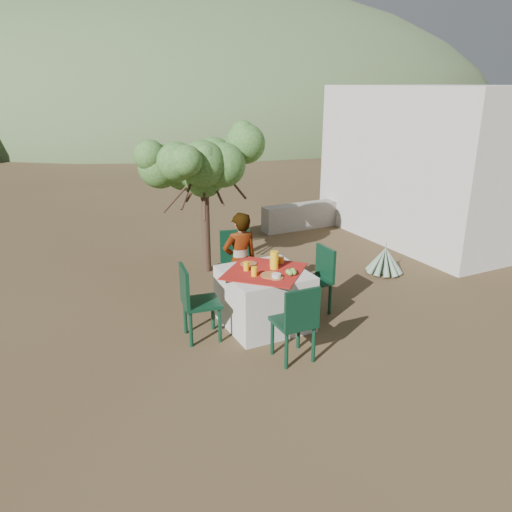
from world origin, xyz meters
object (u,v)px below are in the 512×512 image
at_px(person, 240,261).
at_px(agave, 385,261).
at_px(chair_near, 297,320).
at_px(chair_far, 237,260).
at_px(table, 264,298).
at_px(shrub_tree, 206,171).
at_px(chair_left, 195,299).
at_px(juice_pitcher, 274,260).
at_px(chair_right, 318,276).
at_px(guesthouse, 444,163).

height_order(person, agave, person).
relative_size(chair_near, person, 0.67).
xyz_separation_m(chair_far, chair_near, (-0.19, -2.08, -0.02)).
distance_m(table, agave, 2.79).
relative_size(chair_far, shrub_tree, 0.46).
xyz_separation_m(chair_far, person, (-0.15, -0.46, 0.15)).
bearing_deg(chair_near, chair_left, -48.82).
bearing_deg(juice_pitcher, person, 108.32).
height_order(chair_far, person, person).
relative_size(chair_right, shrub_tree, 0.43).
bearing_deg(agave, chair_far, 173.19).
xyz_separation_m(chair_near, agave, (2.77, 1.77, -0.30)).
bearing_deg(guesthouse, juice_pitcher, -157.14).
distance_m(chair_far, chair_near, 2.09).
distance_m(table, juice_pitcher, 0.52).
height_order(chair_near, person, person).
bearing_deg(table, shrub_tree, 87.38).
distance_m(chair_left, person, 1.08).
bearing_deg(chair_left, chair_far, -36.75).
relative_size(table, chair_left, 1.35).
distance_m(person, juice_pitcher, 0.68).
xyz_separation_m(chair_near, chair_left, (-0.85, 1.02, 0.01)).
bearing_deg(chair_near, table, -94.30).
xyz_separation_m(table, chair_near, (-0.10, -0.99, 0.14)).
distance_m(chair_near, person, 1.63).
relative_size(chair_near, chair_left, 0.97).
xyz_separation_m(table, guesthouse, (5.24, 2.16, 1.12)).
distance_m(shrub_tree, juice_pitcher, 2.41).
height_order(chair_far, chair_near, chair_far).
height_order(chair_far, guesthouse, guesthouse).
distance_m(chair_far, guesthouse, 5.34).
relative_size(chair_left, chair_right, 1.04).
bearing_deg(juice_pitcher, chair_near, -103.83).
bearing_deg(shrub_tree, chair_far, -90.56).
bearing_deg(juice_pitcher, table, -175.80).
distance_m(table, shrub_tree, 2.64).
bearing_deg(shrub_tree, table, -92.62).
height_order(table, shrub_tree, shrub_tree).
bearing_deg(chair_left, person, -48.16).
relative_size(shrub_tree, juice_pitcher, 9.05).
height_order(table, guesthouse, guesthouse).
relative_size(table, juice_pitcher, 5.49).
height_order(chair_near, juice_pitcher, juice_pitcher).
xyz_separation_m(chair_near, guesthouse, (5.34, 3.15, 0.98)).
bearing_deg(guesthouse, shrub_tree, 178.62).
relative_size(person, guesthouse, 0.33).
height_order(chair_left, guesthouse, guesthouse).
distance_m(agave, guesthouse, 3.18).
height_order(chair_near, chair_left, chair_left).
distance_m(chair_near, chair_left, 1.33).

